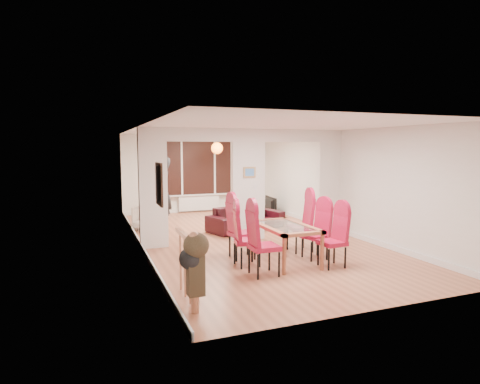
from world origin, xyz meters
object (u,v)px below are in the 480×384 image
dining_chair_la (264,242)px  dining_chair_rc (300,224)px  television (268,205)px  armchair (150,218)px  dining_table (285,243)px  person (163,192)px  dining_chair_ra (332,238)px  sofa (246,218)px  coffee_table (233,216)px  dining_chair_lb (247,237)px  dining_chair_lc (242,229)px  dining_chair_rb (315,232)px  bowl (225,211)px  bottle (232,208)px

dining_chair_la → dining_chair_rc: size_ratio=1.00×
dining_chair_rc → television: dining_chair_rc is taller
dining_chair_rc → armchair: bearing=136.6°
dining_table → person: (-1.57, 4.14, 0.61)m
dining_chair_la → dining_chair_ra: (1.35, -0.01, -0.05)m
sofa → television: size_ratio=2.18×
dining_chair_rc → coffee_table: bearing=99.7°
dining_chair_lb → dining_chair_ra: (1.42, -0.62, -0.01)m
dining_chair_la → dining_chair_lc: size_ratio=1.01×
dining_chair_rb → person: (-2.22, 4.15, 0.43)m
dining_chair_lb → person: 4.21m
dining_chair_ra → armchair: dining_chair_ra is taller
dining_table → dining_chair_rb: dining_chair_rb is taller
dining_chair_ra → bowl: dining_chair_ra is taller
television → bowl: television is taller
sofa → armchair: size_ratio=3.00×
dining_chair_lb → sofa: (1.21, 3.05, -0.24)m
dining_table → coffee_table: 4.59m
bowl → dining_chair_rb: bearing=-86.4°
armchair → sofa: bearing=21.6°
person → dining_chair_lb: bearing=23.8°
dining_chair_lb → dining_chair_ra: bearing=-11.9°
dining_chair_la → television: 6.39m
bowl → dining_chair_rc: bearing=-85.6°
dining_chair_la → dining_chair_lc: bearing=89.3°
dining_chair_lc → bowl: size_ratio=5.59×
sofa → person: size_ratio=1.10×
dining_table → dining_chair_lb: 0.79m
dining_chair_rb → coffee_table: 4.58m
armchair → coffee_table: size_ratio=0.67×
dining_table → dining_chair_rb: (0.65, -0.01, 0.18)m
dining_chair_ra → television: 5.94m
dining_chair_ra → sofa: bearing=88.6°
sofa → coffee_table: 1.49m
dining_chair_la → coffee_table: 5.32m
coffee_table → dining_table: bearing=-97.6°
sofa → coffee_table: (0.16, 1.47, -0.19)m
dining_chair_la → bowl: 5.26m
dining_chair_lb → dining_chair_rc: bearing=33.7°
dining_chair_lb → coffee_table: (1.37, 4.52, -0.42)m
person → dining_chair_rc: bearing=45.0°
armchair → television: 4.18m
dining_chair_la → dining_table: bearing=41.1°
dining_chair_rc → coffee_table: dining_chair_rc is taller
dining_table → dining_chair_lc: dining_chair_lc is taller
television → bowl: bearing=115.6°
dining_chair_lc → television: size_ratio=1.19×
dining_chair_la → television: dining_chair_la is taller
dining_chair_rb → bottle: (-0.08, 4.52, -0.15)m
dining_chair_lb → bottle: bearing=85.2°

